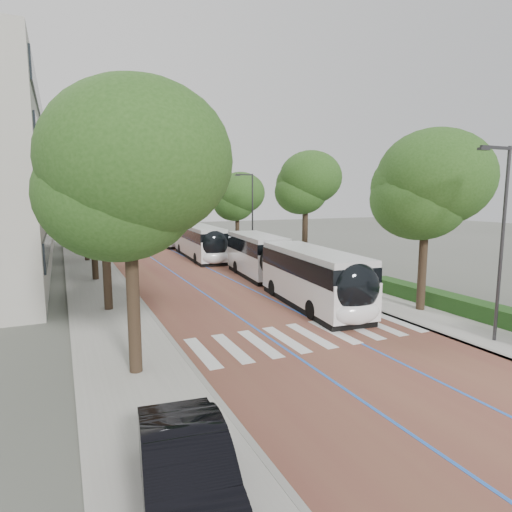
# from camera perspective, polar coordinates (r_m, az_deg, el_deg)

# --- Properties ---
(ground) EXTENTS (160.00, 160.00, 0.00)m
(ground) POSITION_cam_1_polar(r_m,az_deg,el_deg) (18.54, 8.37, -11.47)
(ground) COLOR #51544C
(ground) RESTS_ON ground
(road) EXTENTS (11.00, 140.00, 0.02)m
(road) POSITION_cam_1_polar(r_m,az_deg,el_deg) (55.78, -14.55, 1.55)
(road) COLOR brown
(road) RESTS_ON ground
(sidewalk_left) EXTENTS (4.00, 140.00, 0.12)m
(sidewalk_left) POSITION_cam_1_polar(r_m,az_deg,el_deg) (54.98, -22.26, 1.16)
(sidewalk_left) COLOR #9C9A94
(sidewalk_left) RESTS_ON ground
(sidewalk_right) EXTENTS (4.00, 140.00, 0.12)m
(sidewalk_right) POSITION_cam_1_polar(r_m,az_deg,el_deg) (57.54, -7.18, 2.00)
(sidewalk_right) COLOR #9C9A94
(sidewalk_right) RESTS_ON ground
(kerb_left) EXTENTS (0.20, 140.00, 0.14)m
(kerb_left) POSITION_cam_1_polar(r_m,az_deg,el_deg) (55.09, -20.29, 1.28)
(kerb_left) COLOR gray
(kerb_left) RESTS_ON ground
(kerb_right) EXTENTS (0.20, 140.00, 0.14)m
(kerb_right) POSITION_cam_1_polar(r_m,az_deg,el_deg) (57.01, -9.00, 1.90)
(kerb_right) COLOR gray
(kerb_right) RESTS_ON ground
(zebra_crossing) EXTENTS (10.55, 3.60, 0.01)m
(zebra_crossing) POSITION_cam_1_polar(r_m,az_deg,el_deg) (19.43, 7.25, -10.44)
(zebra_crossing) COLOR silver
(zebra_crossing) RESTS_ON ground
(lane_line_left) EXTENTS (0.12, 126.00, 0.01)m
(lane_line_left) POSITION_cam_1_polar(r_m,az_deg,el_deg) (55.53, -16.17, 1.47)
(lane_line_left) COLOR blue
(lane_line_left) RESTS_ON road
(lane_line_right) EXTENTS (0.12, 126.00, 0.01)m
(lane_line_right) POSITION_cam_1_polar(r_m,az_deg,el_deg) (56.08, -12.94, 1.65)
(lane_line_right) COLOR blue
(lane_line_right) RESTS_ON road
(hedge) EXTENTS (1.20, 14.00, 0.80)m
(hedge) POSITION_cam_1_polar(r_m,az_deg,el_deg) (24.39, 26.76, -6.19)
(hedge) COLOR #1E4819
(hedge) RESTS_ON sidewalk_right
(streetlight_near) EXTENTS (1.82, 0.20, 8.00)m
(streetlight_near) POSITION_cam_1_polar(r_m,az_deg,el_deg) (19.98, 29.79, 3.12)
(streetlight_near) COLOR #323235
(streetlight_near) RESTS_ON sidewalk_right
(streetlight_far) EXTENTS (1.82, 0.20, 8.00)m
(streetlight_far) POSITION_cam_1_polar(r_m,az_deg,el_deg) (40.05, -0.71, 6.20)
(streetlight_far) COLOR #323235
(streetlight_far) RESTS_ON sidewalk_right
(lamp_post_left) EXTENTS (0.14, 0.14, 8.00)m
(lamp_post_left) POSITION_cam_1_polar(r_m,az_deg,el_deg) (22.96, -15.76, 2.66)
(lamp_post_left) COLOR #323235
(lamp_post_left) RESTS_ON sidewalk_left
(trees_left) EXTENTS (6.17, 61.15, 9.71)m
(trees_left) POSITION_cam_1_polar(r_m,az_deg,el_deg) (39.53, -21.81, 8.46)
(trees_left) COLOR black
(trees_left) RESTS_ON ground
(trees_right) EXTENTS (5.97, 47.93, 8.97)m
(trees_right) POSITION_cam_1_polar(r_m,az_deg,el_deg) (41.27, 0.18, 8.07)
(trees_right) COLOR black
(trees_right) RESTS_ON ground
(lead_bus) EXTENTS (4.29, 18.55, 3.20)m
(lead_bus) POSITION_cam_1_polar(r_m,az_deg,el_deg) (27.39, 3.96, -1.46)
(lead_bus) COLOR black
(lead_bus) RESTS_ON ground
(bus_queued_0) EXTENTS (3.23, 12.52, 3.20)m
(bus_queued_0) POSITION_cam_1_polar(r_m,az_deg,el_deg) (42.13, -7.49, 1.88)
(bus_queued_0) COLOR white
(bus_queued_0) RESTS_ON ground
(bus_queued_1) EXTENTS (3.02, 12.49, 3.20)m
(bus_queued_1) POSITION_cam_1_polar(r_m,az_deg,el_deg) (54.62, -11.88, 3.20)
(bus_queued_1) COLOR white
(bus_queued_1) RESTS_ON ground
(bus_queued_2) EXTENTS (2.92, 12.47, 3.20)m
(bus_queued_2) POSITION_cam_1_polar(r_m,az_deg,el_deg) (68.39, -14.24, 4.10)
(bus_queued_2) COLOR white
(bus_queued_2) RESTS_ON ground
(bus_queued_3) EXTENTS (3.01, 12.49, 3.20)m
(bus_queued_3) POSITION_cam_1_polar(r_m,az_deg,el_deg) (80.77, -16.12, 4.62)
(bus_queued_3) COLOR white
(bus_queued_3) RESTS_ON ground
(parked_car) EXTENTS (2.26, 4.98, 1.58)m
(parked_car) POSITION_cam_1_polar(r_m,az_deg,el_deg) (9.25, -9.14, -26.86)
(parked_car) COLOR black
(parked_car) RESTS_ON sidewalk_left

